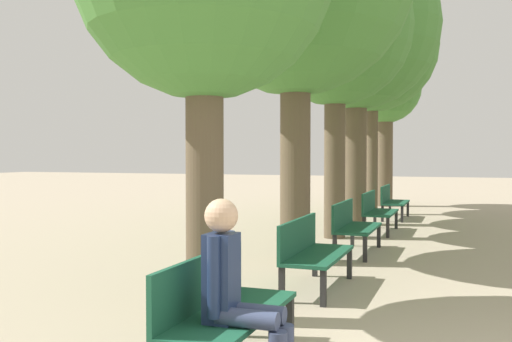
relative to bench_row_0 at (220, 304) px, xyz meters
name	(u,v)px	position (x,y,z in m)	size (l,w,h in m)	color
bench_row_0	(220,304)	(0.00, 0.00, 0.00)	(0.55, 1.53, 0.83)	#195138
bench_row_1	(311,249)	(0.00, 2.66, 0.00)	(0.55, 1.53, 0.83)	#195138
bench_row_2	(352,224)	(0.00, 5.32, 0.00)	(0.55, 1.53, 0.83)	#195138
bench_row_3	(376,209)	(0.00, 7.99, 0.00)	(0.55, 1.53, 0.83)	#195138
bench_row_4	(392,200)	(0.00, 10.65, 0.00)	(0.55, 1.53, 0.83)	#195138
tree_row_2	(335,31)	(-0.64, 6.92, 3.49)	(2.95, 2.95, 5.50)	brown
tree_row_3	(356,29)	(-0.64, 9.15, 3.99)	(3.76, 3.76, 6.39)	brown
tree_row_4	(373,48)	(-0.64, 11.62, 3.99)	(3.45, 3.45, 6.21)	brown
tree_row_5	(385,92)	(-0.64, 14.24, 3.10)	(2.22, 2.22, 4.82)	brown
person_seated	(237,288)	(0.24, -0.27, 0.20)	(0.62, 0.35, 1.29)	#384260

